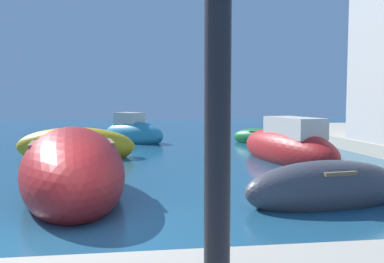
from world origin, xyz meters
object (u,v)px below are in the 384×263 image
(moored_boat_4, at_px, (133,133))
(moored_boat_9, at_px, (326,188))
(moored_boat_8, at_px, (76,146))
(moored_boat_10, at_px, (260,138))
(moored_boat_2, at_px, (73,171))
(moored_boat_0, at_px, (288,147))

(moored_boat_4, height_order, moored_boat_9, moored_boat_4)
(moored_boat_8, height_order, moored_boat_9, moored_boat_8)
(moored_boat_4, bearing_deg, moored_boat_10, 31.59)
(moored_boat_2, bearing_deg, moored_boat_8, 178.61)
(moored_boat_9, bearing_deg, moored_boat_4, 98.35)
(moored_boat_0, xyz_separation_m, moored_boat_4, (-5.49, 7.47, -0.06))
(moored_boat_0, height_order, moored_boat_10, moored_boat_0)
(moored_boat_2, relative_size, moored_boat_8, 1.27)
(moored_boat_0, distance_m, moored_boat_2, 8.18)
(moored_boat_2, bearing_deg, moored_boat_9, 66.11)
(moored_boat_0, distance_m, moored_boat_8, 7.95)
(moored_boat_2, xyz_separation_m, moored_boat_9, (5.43, -1.50, -0.23))
(moored_boat_4, height_order, moored_boat_10, moored_boat_4)
(moored_boat_9, bearing_deg, moored_boat_0, 68.32)
(moored_boat_9, relative_size, moored_boat_10, 1.20)
(moored_boat_2, distance_m, moored_boat_4, 12.05)
(moored_boat_0, bearing_deg, moored_boat_10, -17.76)
(moored_boat_9, distance_m, moored_boat_10, 12.15)
(moored_boat_0, xyz_separation_m, moored_boat_8, (-7.66, 2.14, -0.11))
(moored_boat_4, relative_size, moored_boat_8, 0.82)
(moored_boat_10, bearing_deg, moored_boat_4, -140.87)
(moored_boat_10, bearing_deg, moored_boat_0, -44.80)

